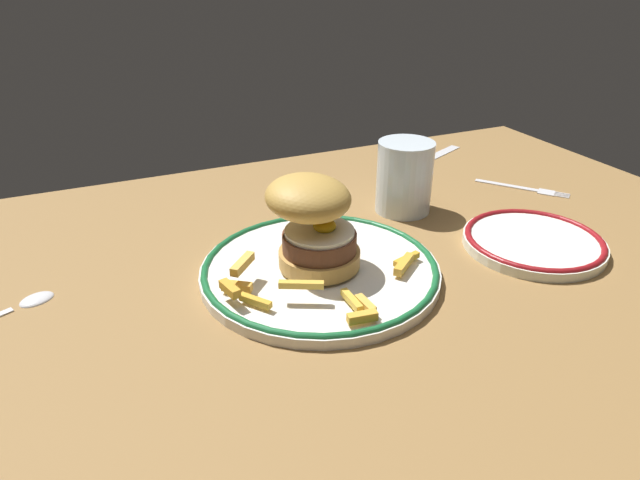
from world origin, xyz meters
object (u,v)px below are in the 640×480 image
dinner_plate (320,269)px  spoon (22,303)px  knife (427,159)px  water_glass (404,182)px  fork (524,188)px  burger (314,221)px  side_plate (534,242)px

dinner_plate → spoon: dinner_plate is taller
knife → water_glass: bearing=-133.0°
dinner_plate → fork: bearing=14.9°
burger → side_plate: (28.02, -5.23, -6.10)cm
side_plate → fork: side_plate is taller
water_glass → fork: bearing=-2.8°
burger → fork: (40.79, 10.33, -6.75)cm
burger → side_plate: burger is taller
knife → fork: bearing=-70.2°
dinner_plate → water_glass: (18.33, 11.73, 3.48)cm
spoon → burger: bearing=-12.7°
fork → burger: bearing=-165.8°
burger → knife: bearing=39.1°
water_glass → spoon: size_ratio=0.79×
dinner_plate → spoon: (-31.28, 7.25, -0.48)cm
fork → knife: knife is taller
dinner_plate → spoon: bearing=167.0°
knife → spoon: 68.40cm
dinner_plate → side_plate: bearing=-10.1°
side_plate → knife: side_plate is taller
burger → dinner_plate: bearing=-29.4°
side_plate → fork: size_ratio=1.43×
water_glass → knife: bearing=47.0°
dinner_plate → spoon: 32.11cm
fork → side_plate: bearing=-129.4°
dinner_plate → water_glass: size_ratio=2.70×
spoon → side_plate: bearing=-11.7°
dinner_plate → spoon: size_ratio=2.14×
water_glass → fork: size_ratio=0.83×
water_glass → knife: 23.04cm
water_glass → spoon: water_glass is taller
dinner_plate → water_glass: bearing=32.6°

